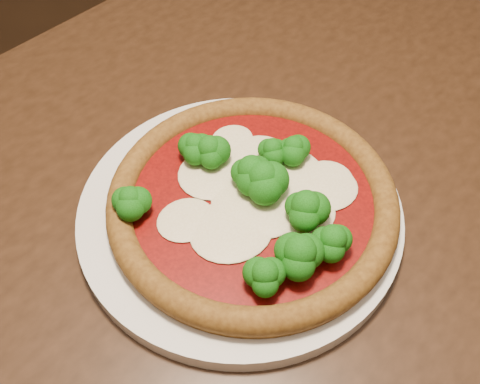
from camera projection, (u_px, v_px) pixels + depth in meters
floor at (264, 313)px, 1.30m from camera, size 4.00×4.00×0.00m
dining_table at (220, 276)px, 0.62m from camera, size 1.47×1.20×0.75m
plate at (240, 211)px, 0.55m from camera, size 0.33×0.33×0.02m
pizza at (255, 198)px, 0.53m from camera, size 0.29×0.29×0.06m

